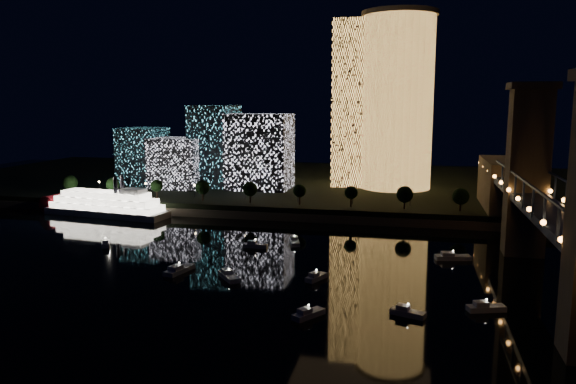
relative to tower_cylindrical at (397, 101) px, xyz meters
name	(u,v)px	position (x,y,z in m)	size (l,w,h in m)	color
ground	(266,293)	(-24.53, -140.87, -44.80)	(520.00, 520.00, 0.00)	black
far_bank	(347,185)	(-24.53, 19.13, -42.30)	(420.00, 160.00, 5.00)	black
seawall	(322,218)	(-24.53, -58.87, -43.30)	(420.00, 6.00, 3.00)	#6B5E4C
tower_cylindrical	(397,101)	(0.00, 0.00, 0.00)	(34.00, 34.00, 79.34)	#F0A94C
tower_rectangular	(360,104)	(-17.51, 7.00, -1.36)	(24.16, 24.16, 76.87)	#F0A94C
midrise_blocks	(211,153)	(-84.99, -14.63, -23.77)	(83.31, 32.14, 38.00)	white
truss_bridge	(566,236)	(40.47, -137.15, -28.55)	(13.00, 266.00, 50.00)	navy
riverboat	(101,205)	(-112.16, -66.26, -40.52)	(56.29, 18.49, 16.66)	silver
motorboats	(279,271)	(-25.16, -125.97, -43.98)	(122.29, 70.04, 2.78)	silver
esplanade_trees	(252,189)	(-53.57, -52.87, -34.33)	(166.24, 6.30, 8.65)	black
street_lamps	(245,190)	(-58.53, -46.87, -35.77)	(132.70, 0.70, 5.65)	black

